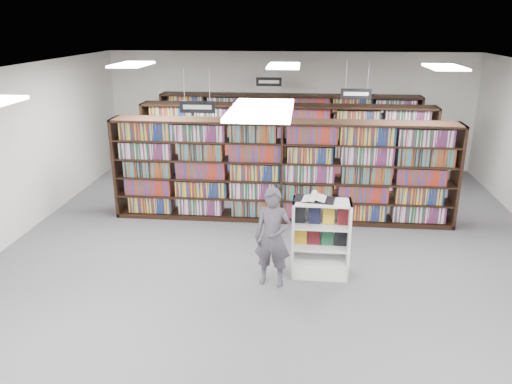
# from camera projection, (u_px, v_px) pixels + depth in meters

# --- Properties ---
(floor) EXTENTS (12.00, 12.00, 0.00)m
(floor) POSITION_uv_depth(u_px,v_px,m) (276.00, 261.00, 8.70)
(floor) COLOR #4E4E53
(floor) RESTS_ON ground
(ceiling) EXTENTS (10.00, 12.00, 0.10)m
(ceiling) POSITION_uv_depth(u_px,v_px,m) (278.00, 74.00, 7.66)
(ceiling) COLOR silver
(ceiling) RESTS_ON wall_back
(wall_back) EXTENTS (10.00, 0.10, 3.20)m
(wall_back) POSITION_uv_depth(u_px,v_px,m) (289.00, 111.00, 13.82)
(wall_back) COLOR silver
(wall_back) RESTS_ON ground
(bookshelf_row_near) EXTENTS (7.00, 0.60, 2.10)m
(bookshelf_row_near) POSITION_uv_depth(u_px,v_px,m) (282.00, 171.00, 10.24)
(bookshelf_row_near) COLOR black
(bookshelf_row_near) RESTS_ON floor
(bookshelf_row_mid) EXTENTS (7.00, 0.60, 2.10)m
(bookshelf_row_mid) POSITION_uv_depth(u_px,v_px,m) (286.00, 148.00, 12.12)
(bookshelf_row_mid) COLOR black
(bookshelf_row_mid) RESTS_ON floor
(bookshelf_row_far) EXTENTS (7.00, 0.60, 2.10)m
(bookshelf_row_far) POSITION_uv_depth(u_px,v_px,m) (288.00, 133.00, 13.72)
(bookshelf_row_far) COLOR black
(bookshelf_row_far) RESTS_ON floor
(aisle_sign_left) EXTENTS (0.65, 0.02, 0.80)m
(aisle_sign_left) POSITION_uv_depth(u_px,v_px,m) (197.00, 106.00, 8.95)
(aisle_sign_left) COLOR #B2B2B7
(aisle_sign_left) RESTS_ON ceiling
(aisle_sign_right) EXTENTS (0.65, 0.02, 0.80)m
(aisle_sign_right) POSITION_uv_depth(u_px,v_px,m) (356.00, 93.00, 10.56)
(aisle_sign_right) COLOR #B2B2B7
(aisle_sign_right) RESTS_ON ceiling
(aisle_sign_center) EXTENTS (0.65, 0.02, 0.80)m
(aisle_sign_center) POSITION_uv_depth(u_px,v_px,m) (269.00, 81.00, 12.62)
(aisle_sign_center) COLOR #B2B2B7
(aisle_sign_center) RESTS_ON ceiling
(troffer_front_center) EXTENTS (0.60, 1.20, 0.04)m
(troffer_front_center) POSITION_uv_depth(u_px,v_px,m) (261.00, 110.00, 4.85)
(troffer_front_center) COLOR white
(troffer_front_center) RESTS_ON ceiling
(troffer_back_left) EXTENTS (0.60, 1.20, 0.04)m
(troffer_back_left) POSITION_uv_depth(u_px,v_px,m) (132.00, 65.00, 9.83)
(troffer_back_left) COLOR white
(troffer_back_left) RESTS_ON ceiling
(troffer_back_center) EXTENTS (0.60, 1.20, 0.04)m
(troffer_back_center) POSITION_uv_depth(u_px,v_px,m) (284.00, 66.00, 9.55)
(troffer_back_center) COLOR white
(troffer_back_center) RESTS_ON ceiling
(troffer_back_right) EXTENTS (0.60, 1.20, 0.04)m
(troffer_back_right) POSITION_uv_depth(u_px,v_px,m) (445.00, 67.00, 9.28)
(troffer_back_right) COLOR white
(troffer_back_right) RESTS_ON ceiling
(endcap_display) EXTENTS (0.93, 0.48, 1.30)m
(endcap_display) POSITION_uv_depth(u_px,v_px,m) (320.00, 249.00, 8.14)
(endcap_display) COLOR white
(endcap_display) RESTS_ON floor
(open_book) EXTENTS (0.68, 0.45, 0.13)m
(open_book) POSITION_uv_depth(u_px,v_px,m) (314.00, 198.00, 7.89)
(open_book) COLOR black
(open_book) RESTS_ON endcap_display
(shopper) EXTENTS (0.63, 0.47, 1.60)m
(shopper) POSITION_uv_depth(u_px,v_px,m) (273.00, 238.00, 7.73)
(shopper) COLOR #4B4751
(shopper) RESTS_ON floor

